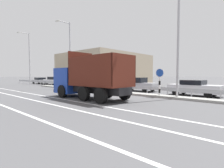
# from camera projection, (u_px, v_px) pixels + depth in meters

# --- Properties ---
(ground_plane) EXTENTS (320.00, 320.00, 0.00)m
(ground_plane) POSITION_uv_depth(u_px,v_px,m) (113.00, 97.00, 14.96)
(ground_plane) COLOR #4C4C4F
(lane_strip_0) EXTENTS (64.80, 0.16, 0.01)m
(lane_strip_0) POSITION_uv_depth(u_px,v_px,m) (72.00, 101.00, 12.69)
(lane_strip_0) COLOR silver
(lane_strip_0) RESTS_ON ground_plane
(lane_strip_1) EXTENTS (64.80, 0.16, 0.01)m
(lane_strip_1) POSITION_uv_depth(u_px,v_px,m) (49.00, 104.00, 11.40)
(lane_strip_1) COLOR silver
(lane_strip_1) RESTS_ON ground_plane
(lane_strip_2) EXTENTS (64.80, 0.16, 0.01)m
(lane_strip_2) POSITION_uv_depth(u_px,v_px,m) (11.00, 109.00, 9.74)
(lane_strip_2) COLOR silver
(lane_strip_2) RESTS_ON ground_plane
(median_island) EXTENTS (35.64, 1.10, 0.18)m
(median_island) POSITION_uv_depth(u_px,v_px,m) (131.00, 93.00, 16.84)
(median_island) COLOR gray
(median_island) RESTS_ON ground_plane
(median_guardrail) EXTENTS (64.80, 0.09, 0.78)m
(median_guardrail) POSITION_uv_depth(u_px,v_px,m) (138.00, 88.00, 17.74)
(median_guardrail) COLOR #9EA0A5
(median_guardrail) RESTS_ON ground_plane
(dump_truck) EXTENTS (7.32, 2.84, 3.78)m
(dump_truck) POSITION_uv_depth(u_px,v_px,m) (84.00, 82.00, 14.59)
(dump_truck) COLOR #19389E
(dump_truck) RESTS_ON ground_plane
(median_road_sign) EXTENTS (0.71, 0.16, 2.42)m
(median_road_sign) POSITION_uv_depth(u_px,v_px,m) (160.00, 82.00, 14.76)
(median_road_sign) COLOR white
(median_road_sign) RESTS_ON ground_plane
(street_lamp_0) EXTENTS (0.71, 2.06, 9.51)m
(street_lamp_0) POSITION_uv_depth(u_px,v_px,m) (29.00, 57.00, 31.93)
(street_lamp_0) COLOR #ADADB2
(street_lamp_0) RESTS_ON ground_plane
(street_lamp_1) EXTENTS (0.71, 2.09, 8.83)m
(street_lamp_1) POSITION_uv_depth(u_px,v_px,m) (69.00, 52.00, 23.20)
(street_lamp_1) COLOR #ADADB2
(street_lamp_1) RESTS_ON ground_plane
(street_lamp_2) EXTENTS (0.71, 2.03, 10.92)m
(street_lamp_2) POSITION_uv_depth(u_px,v_px,m) (178.00, 22.00, 13.38)
(street_lamp_2) COLOR #ADADB2
(street_lamp_2) RESTS_ON ground_plane
(parked_car_0) EXTENTS (4.95, 2.21, 1.31)m
(parked_car_0) POSITION_uv_depth(u_px,v_px,m) (40.00, 81.00, 36.83)
(parked_car_0) COLOR #A3A3A8
(parked_car_0) RESTS_ON ground_plane
(parked_car_1) EXTENTS (4.97, 2.11, 1.52)m
(parked_car_1) POSITION_uv_depth(u_px,v_px,m) (54.00, 81.00, 32.25)
(parked_car_1) COLOR silver
(parked_car_1) RESTS_ON ground_plane
(parked_car_2) EXTENTS (4.80, 2.27, 1.54)m
(parked_car_2) POSITION_uv_depth(u_px,v_px,m) (75.00, 82.00, 28.59)
(parked_car_2) COLOR silver
(parked_car_2) RESTS_ON ground_plane
(parked_car_3) EXTENTS (4.71, 1.95, 1.62)m
(parked_car_3) POSITION_uv_depth(u_px,v_px,m) (98.00, 83.00, 24.02)
(parked_car_3) COLOR silver
(parked_car_3) RESTS_ON ground_plane
(parked_car_4) EXTENTS (4.63, 1.96, 1.58)m
(parked_car_4) POSITION_uv_depth(u_px,v_px,m) (138.00, 84.00, 20.39)
(parked_car_4) COLOR #A3A3A8
(parked_car_4) RESTS_ON ground_plane
(parked_car_5) EXTENTS (4.43, 2.12, 1.42)m
(parked_car_5) POSITION_uv_depth(u_px,v_px,m) (194.00, 88.00, 15.76)
(parked_car_5) COLOR silver
(parked_car_5) RESTS_ON ground_plane
(background_building_0) EXTENTS (13.46, 15.78, 6.06)m
(background_building_0) POSITION_uv_depth(u_px,v_px,m) (105.00, 69.00, 36.69)
(background_building_0) COLOR tan
(background_building_0) RESTS_ON ground_plane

